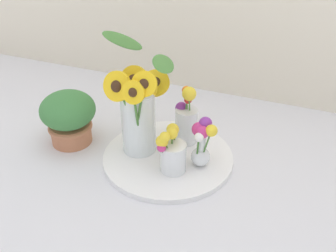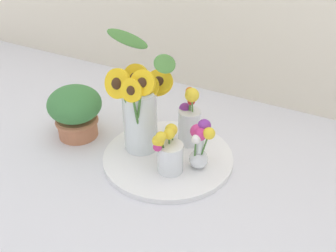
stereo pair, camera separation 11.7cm
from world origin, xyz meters
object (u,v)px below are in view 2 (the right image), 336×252
mason_jar_sunflowers (140,107)px  vase_small_center (169,152)px  serving_tray (168,157)px  vase_bulb_right (200,144)px  potted_plant (75,110)px  vase_small_back (189,121)px

mason_jar_sunflowers → vase_small_center: bearing=-25.3°
serving_tray → vase_bulb_right: vase_bulb_right is taller
serving_tray → mason_jar_sunflowers: size_ratio=1.07×
potted_plant → vase_bulb_right: bearing=2.3°
vase_bulb_right → vase_small_center: bearing=-142.9°
mason_jar_sunflowers → vase_small_back: (0.12, 0.10, -0.07)m
mason_jar_sunflowers → vase_small_back: size_ratio=1.90×
mason_jar_sunflowers → vase_bulb_right: bearing=-2.0°
vase_small_center → serving_tray: bearing=120.5°
serving_tray → vase_small_center: 0.10m
vase_bulb_right → vase_small_back: size_ratio=0.78×
vase_small_center → vase_bulb_right: (0.07, 0.06, 0.02)m
mason_jar_sunflowers → vase_small_center: 0.17m
vase_small_center → vase_bulb_right: size_ratio=0.93×
mason_jar_sunflowers → potted_plant: size_ratio=2.11×
vase_small_back → vase_bulb_right: bearing=-50.8°
serving_tray → vase_small_back: bearing=75.6°
serving_tray → mason_jar_sunflowers: bearing=179.6°
serving_tray → vase_small_center: vase_small_center is taller
serving_tray → vase_small_center: (0.04, -0.06, 0.07)m
mason_jar_sunflowers → potted_plant: (-0.24, -0.02, -0.07)m
vase_small_back → potted_plant: (-0.36, -0.12, 0.00)m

